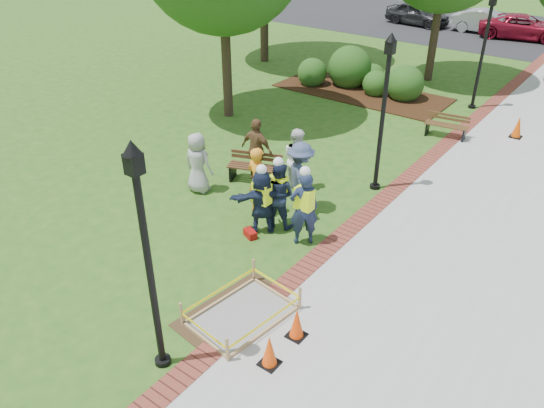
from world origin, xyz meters
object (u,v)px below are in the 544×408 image
Objects in this scene: hivis_worker_b at (304,206)px; lamp_near at (146,247)px; wet_concrete_pad at (242,308)px; bench_near at (255,173)px; cone_front at (269,351)px; hivis_worker_a at (262,199)px; hivis_worker_c at (278,192)px.

lamp_near is at bearing -88.44° from hivis_worker_b.
wet_concrete_pad is 5.63m from bench_near.
bench_near is at bearing 130.66° from cone_front.
bench_near is at bearing 125.99° from wet_concrete_pad.
hivis_worker_b is (1.06, 0.19, 0.09)m from hivis_worker_a.
wet_concrete_pad is 1.33m from cone_front.
hivis_worker_a is (-2.72, 3.30, 0.57)m from cone_front.
cone_front is 2.86m from lamp_near.
hivis_worker_a is 0.48m from hivis_worker_c.
lamp_near is 2.31× the size of hivis_worker_c.
lamp_near is (-1.53, -1.09, 2.16)m from cone_front.
hivis_worker_b is at bearing -15.91° from hivis_worker_c.
hivis_worker_c reaches higher than hivis_worker_a.
wet_concrete_pad is at bearing -59.51° from hivis_worker_a.
hivis_worker_c is at bearing -37.37° from bench_near.
hivis_worker_a is (-1.19, 4.39, -1.58)m from lamp_near.
bench_near is at bearing 148.74° from hivis_worker_b.
wet_concrete_pad is at bearing 150.90° from cone_front.
hivis_worker_b is at bearing -31.26° from bench_near.
lamp_near is 5.20m from hivis_worker_c.
hivis_worker_c is at bearing 102.18° from lamp_near.
cone_front is at bearing -49.34° from bench_near.
hivis_worker_c is (-0.92, 0.26, -0.06)m from hivis_worker_b.
bench_near is at bearing 132.56° from hivis_worker_a.
hivis_worker_a is at bearing 129.51° from cone_front.
lamp_near reaches higher than hivis_worker_b.
cone_front is (1.16, -0.64, 0.09)m from wet_concrete_pad.
lamp_near is at bearing -144.57° from cone_front.
cone_front is (4.46, -5.20, 0.06)m from bench_near.
cone_front is 4.59m from hivis_worker_c.
hivis_worker_b is at bearing 91.56° from lamp_near.
lamp_near is 4.81m from hivis_worker_a.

